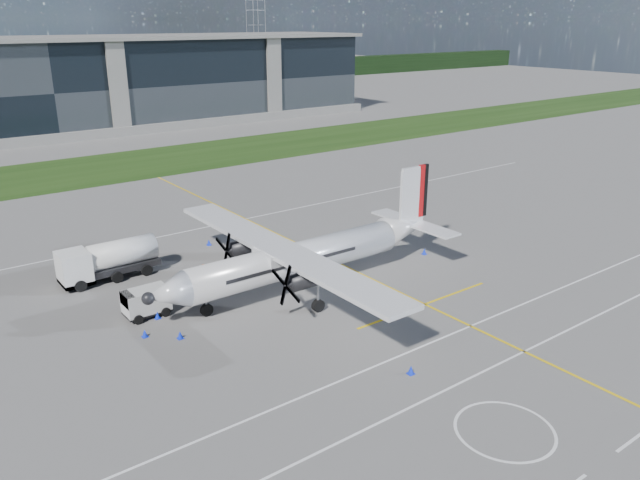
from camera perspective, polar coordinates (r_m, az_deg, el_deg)
The scene contains 16 objects.
ground at distance 79.16m, azimuth -16.83°, elevation 5.32°, with size 400.00×400.00×0.00m, color slate.
grass_strip at distance 86.54m, azimuth -18.73°, elevation 6.30°, with size 400.00×18.00×0.04m, color #19340E.
terminal_building at distance 115.98m, azimuth -24.41°, elevation 12.51°, with size 120.00×20.00×15.00m, color black.
pylon_east at distance 213.57m, azimuth -5.87°, elevation 18.57°, with size 9.00×4.60×30.00m, color gray, non-canonical shape.
yellow_taxiway_centerline at distance 54.55m, azimuth -2.57°, elevation -0.10°, with size 0.20×70.00×0.01m, color yellow.
white_lane_line at distance 36.69m, azimuth 15.37°, elevation -11.20°, with size 90.00×0.15×0.01m, color white.
turboprop_aircraft at distance 44.07m, azimuth -1.29°, elevation 0.20°, with size 24.01×24.90×7.47m, color silver, non-canonical shape.
fuel_tanker_truck at distance 48.67m, azimuth -19.33°, elevation -1.94°, with size 7.56×2.46×2.84m, color white, non-canonical shape.
baggage_tug at distance 42.28m, azimuth -15.60°, elevation -5.54°, with size 3.08×1.85×1.85m, color silver, non-canonical shape.
ground_crew_person at distance 45.57m, azimuth -10.48°, elevation -3.09°, with size 0.85×0.61×2.08m, color #F25907.
safety_cone_fwd at distance 39.89m, azimuth -15.73°, elevation -8.21°, with size 0.36×0.36×0.50m, color #0D28E2.
safety_cone_tail at distance 52.10m, azimuth 9.51°, elevation -1.04°, with size 0.36×0.36×0.50m, color #0D28E2.
safety_cone_nose_port at distance 39.18m, azimuth -12.67°, elevation -8.46°, with size 0.36×0.36×0.50m, color #0D28E2.
safety_cone_portwing at distance 35.12m, azimuth 8.31°, elevation -11.67°, with size 0.36×0.36×0.50m, color #0D28E2.
safety_cone_stbdwing at distance 54.30m, azimuth -10.12°, elevation -0.21°, with size 0.36×0.36×0.50m, color #0D28E2.
safety_cone_nose_stbd at distance 41.98m, azimuth -14.65°, elevation -6.65°, with size 0.36×0.36×0.50m, color #0D28E2.
Camera 1 is at (-25.80, -32.55, 18.34)m, focal length 35.00 mm.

